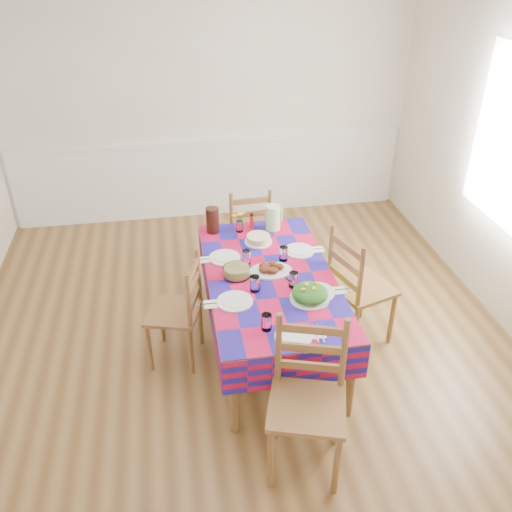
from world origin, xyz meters
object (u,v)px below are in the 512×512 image
(dining_table, at_px, (270,284))
(chair_far, at_px, (248,232))
(green_pitcher, at_px, (273,217))
(meat_platter, at_px, (271,269))
(tea_pitcher, at_px, (213,220))
(chair_right, at_px, (357,288))
(chair_near, at_px, (307,401))
(chair_left, at_px, (179,312))

(dining_table, distance_m, chair_far, 1.13)
(green_pitcher, bearing_deg, meat_platter, -102.69)
(tea_pitcher, bearing_deg, meat_platter, -62.45)
(dining_table, bearing_deg, meat_platter, 77.09)
(tea_pitcher, xyz_separation_m, chair_right, (1.06, -0.77, -0.30))
(meat_platter, height_order, chair_near, chair_near)
(dining_table, height_order, chair_left, chair_left)
(dining_table, distance_m, meat_platter, 0.11)
(chair_near, distance_m, chair_right, 1.30)
(meat_platter, relative_size, chair_right, 0.32)
(chair_far, bearing_deg, green_pitcher, 109.00)
(chair_near, relative_size, chair_right, 1.02)
(green_pitcher, xyz_separation_m, tea_pitcher, (-0.52, 0.03, 0.00))
(dining_table, bearing_deg, green_pitcher, 77.30)
(chair_near, height_order, chair_right, chair_near)
(meat_platter, relative_size, chair_left, 0.36)
(dining_table, distance_m, tea_pitcher, 0.86)
(tea_pitcher, xyz_separation_m, chair_far, (0.36, 0.36, -0.34))
(chair_left, bearing_deg, chair_near, 49.56)
(meat_platter, relative_size, chair_near, 0.32)
(chair_near, xyz_separation_m, chair_right, (0.69, 1.10, -0.01))
(chair_near, bearing_deg, tea_pitcher, 118.52)
(chair_left, bearing_deg, tea_pitcher, 171.80)
(green_pitcher, distance_m, chair_far, 0.54)
(dining_table, relative_size, meat_platter, 5.40)
(chair_right, bearing_deg, chair_near, 129.87)
(dining_table, bearing_deg, tea_pitcher, 115.31)
(tea_pitcher, relative_size, chair_far, 0.24)
(meat_platter, relative_size, green_pitcher, 1.50)
(chair_left, bearing_deg, meat_platter, 111.14)
(chair_left, bearing_deg, dining_table, 107.26)
(dining_table, xyz_separation_m, tea_pitcher, (-0.36, 0.76, 0.19))
(chair_near, bearing_deg, green_pitcher, 102.63)
(meat_platter, height_order, chair_far, chair_far)
(meat_platter, height_order, green_pitcher, green_pitcher)
(tea_pitcher, xyz_separation_m, chair_near, (0.37, -1.87, -0.29))
(chair_far, bearing_deg, dining_table, 86.54)
(meat_platter, relative_size, chair_far, 0.35)
(dining_table, distance_m, chair_left, 0.73)
(green_pitcher, xyz_separation_m, chair_far, (-0.16, 0.39, -0.34))
(meat_platter, bearing_deg, green_pitcher, 77.31)
(chair_far, xyz_separation_m, chair_left, (-0.71, -1.13, -0.02))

